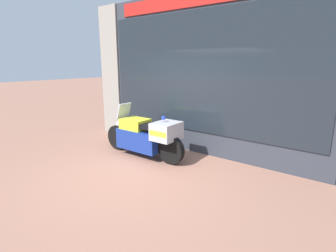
# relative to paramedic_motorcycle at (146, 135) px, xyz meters

# --- Properties ---
(ground_plane) EXTENTS (60.00, 60.00, 0.00)m
(ground_plane) POSITION_rel_paramedic_motorcycle_xyz_m (0.50, -0.80, -0.52)
(ground_plane) COLOR #9E6B56
(shop_building) EXTENTS (6.43, 0.55, 3.77)m
(shop_building) POSITION_rel_paramedic_motorcycle_xyz_m (0.14, 1.20, 1.37)
(shop_building) COLOR #333842
(shop_building) RESTS_ON ground
(window_display) EXTENTS (5.24, 0.30, 1.99)m
(window_display) POSITION_rel_paramedic_motorcycle_xyz_m (0.80, 1.23, -0.05)
(window_display) COLOR slate
(window_display) RESTS_ON ground
(paramedic_motorcycle) EXTENTS (2.31, 0.64, 1.22)m
(paramedic_motorcycle) POSITION_rel_paramedic_motorcycle_xyz_m (0.00, 0.00, 0.00)
(paramedic_motorcycle) COLOR black
(paramedic_motorcycle) RESTS_ON ground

